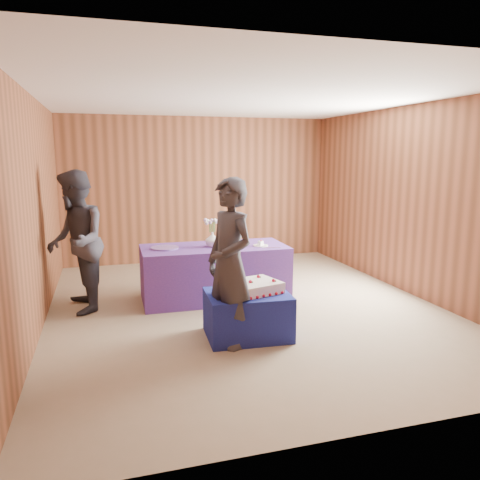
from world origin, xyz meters
name	(u,v)px	position (x,y,z in m)	size (l,w,h in m)	color
ground	(245,307)	(0.00, 0.00, 0.00)	(6.00, 6.00, 0.00)	gray
room_shell	(245,171)	(0.00, 0.00, 1.80)	(5.04, 6.04, 2.72)	brown
cake_table	(247,315)	(-0.27, -0.97, 0.25)	(0.90, 0.70, 0.50)	navy
serving_table	(215,273)	(-0.30, 0.50, 0.38)	(2.00, 0.90, 0.75)	#62348F
sheet_cake	(249,288)	(-0.25, -0.97, 0.56)	(0.79, 0.64, 0.16)	white
vase	(212,239)	(-0.33, 0.49, 0.85)	(0.20, 0.20, 0.20)	silver
flower_spray	(212,221)	(-0.33, 0.49, 1.10)	(0.23, 0.23, 0.18)	#396C2B
platter	(165,248)	(-0.98, 0.53, 0.76)	(0.38, 0.38, 0.02)	#6F51A3
plate	(261,245)	(0.33, 0.35, 0.76)	(0.21, 0.21, 0.01)	white
cake_slice	(261,243)	(0.33, 0.35, 0.79)	(0.09, 0.08, 0.08)	white
knife	(271,248)	(0.43, 0.18, 0.75)	(0.26, 0.02, 0.00)	silver
guest_left	(230,263)	(-0.51, -1.13, 0.89)	(0.65, 0.43, 1.78)	#32323C
guest_right	(76,242)	(-2.10, 0.46, 0.91)	(0.89, 0.69, 1.82)	#31303A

